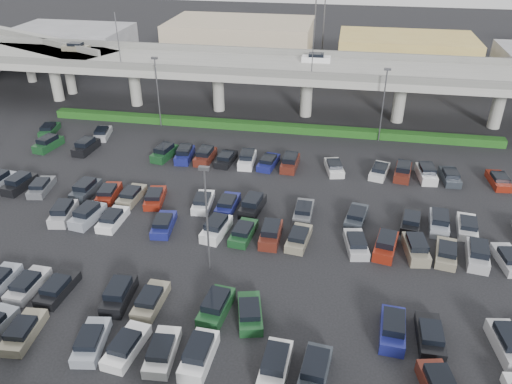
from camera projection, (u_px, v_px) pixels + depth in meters
ground at (229, 221)px, 52.01m from camera, size 280.00×280.00×0.00m
overpass at (273, 70)px, 76.03m from camera, size 150.00×13.00×15.80m
on_ramp at (9, 41)px, 93.48m from camera, size 50.93×30.13×8.80m
hedge at (267, 127)px, 73.14m from camera, size 66.00×1.60×1.10m
parked_cars at (208, 234)px, 48.82m from camera, size 62.95×41.69×1.67m
light_poles at (193, 156)px, 51.27m from camera, size 66.90×48.38×10.30m
distant_buildings at (356, 49)px, 101.19m from camera, size 138.00×24.00×9.00m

